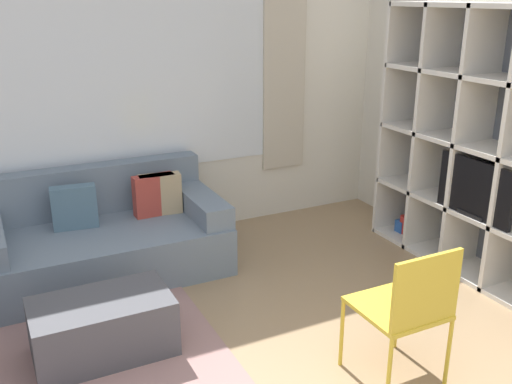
% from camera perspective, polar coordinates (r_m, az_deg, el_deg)
% --- Properties ---
extents(wall_back, '(6.21, 0.11, 2.70)m').
position_cam_1_polar(wall_back, '(4.99, -13.45, 9.84)').
color(wall_back, silver).
rests_on(wall_back, ground_plane).
extents(wall_right, '(0.07, 4.53, 2.70)m').
position_cam_1_polar(wall_right, '(4.86, 23.13, 8.50)').
color(wall_right, silver).
rests_on(wall_right, ground_plane).
extents(area_rug, '(2.11, 2.17, 0.01)m').
position_cam_1_polar(area_rug, '(3.81, -20.29, -15.88)').
color(area_rug, gray).
rests_on(area_rug, ground_plane).
extents(shelving_unit, '(0.42, 2.19, 2.07)m').
position_cam_1_polar(shelving_unit, '(4.62, 22.97, 3.77)').
color(shelving_unit, '#515660').
rests_on(shelving_unit, ground_plane).
extents(couch_main, '(1.87, 1.00, 0.79)m').
position_cam_1_polar(couch_main, '(4.72, -15.07, -4.43)').
color(couch_main, slate).
rests_on(couch_main, ground_plane).
extents(ottoman, '(0.84, 0.49, 0.37)m').
position_cam_1_polar(ottoman, '(3.72, -15.07, -12.93)').
color(ottoman, '#47474C').
rests_on(ottoman, ground_plane).
extents(folding_chair, '(0.44, 0.46, 0.86)m').
position_cam_1_polar(folding_chair, '(3.28, 14.97, -10.84)').
color(folding_chair, gold).
rests_on(folding_chair, ground_plane).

